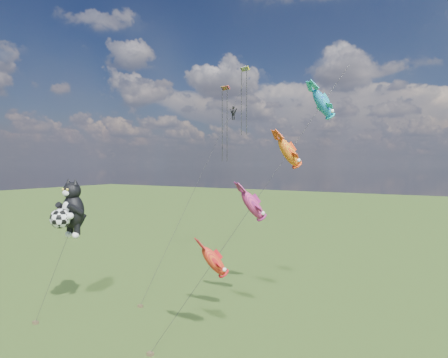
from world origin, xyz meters
The scene contains 4 objects.
ground centered at (0.00, 0.00, 0.00)m, with size 300.00×300.00×0.00m, color #203E0F.
cat_kite_rig centered at (6.68, 0.10, 8.82)m, with size 2.46×4.05×11.35m.
fish_windsock_rig centered at (22.16, 5.38, 11.44)m, with size 10.05×12.55×20.39m.
parafoil_rig centered at (11.33, 19.04, 18.85)m, with size 2.33×17.50×24.46m.
Camera 1 is at (32.94, -19.79, 12.49)m, focal length 30.00 mm.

